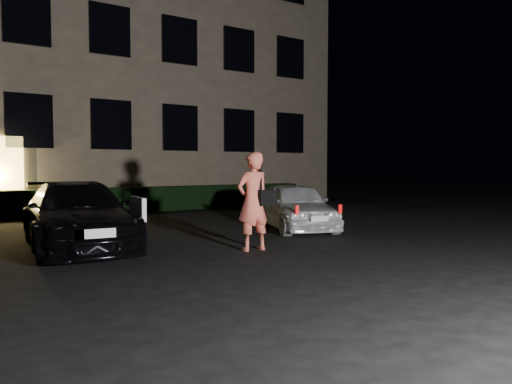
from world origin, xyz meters
TOP-DOWN VIEW (x-y plane):
  - ground at (0.00, 0.00)m, footprint 80.00×80.00m
  - building at (-0.00, 14.99)m, footprint 20.00×8.11m
  - hedge at (0.00, 10.50)m, footprint 15.00×0.70m
  - sedan at (-3.04, 3.83)m, footprint 2.27×4.60m
  - hatch at (2.17, 3.61)m, footprint 2.56×3.75m
  - man at (-0.40, 1.67)m, footprint 0.76×0.45m

SIDE VIEW (x-z plane):
  - ground at x=0.00m, z-range 0.00..0.00m
  - hedge at x=0.00m, z-range 0.00..0.85m
  - hatch at x=2.17m, z-range 0.00..1.19m
  - sedan at x=-3.04m, z-range 0.00..1.28m
  - man at x=-0.40m, z-range 0.00..1.85m
  - building at x=0.00m, z-range 0.00..12.00m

